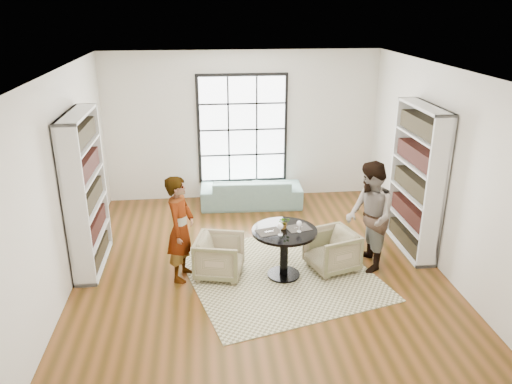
{
  "coord_description": "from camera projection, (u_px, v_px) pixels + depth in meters",
  "views": [
    {
      "loc": [
        -0.78,
        -6.85,
        3.86
      ],
      "look_at": [
        -0.0,
        0.4,
        1.07
      ],
      "focal_mm": 35.0,
      "sensor_mm": 36.0,
      "label": 1
    }
  ],
  "objects": [
    {
      "name": "ground",
      "position": [
        259.0,
        265.0,
        7.82
      ],
      "size": [
        6.0,
        6.0,
        0.0
      ],
      "primitive_type": "plane",
      "color": "brown"
    },
    {
      "name": "armchair_right",
      "position": [
        332.0,
        250.0,
        7.59
      ],
      "size": [
        0.86,
        0.85,
        0.63
      ],
      "primitive_type": "imported",
      "rotation": [
        0.0,
        0.0,
        -1.26
      ],
      "color": "tan",
      "rests_on": "ground"
    },
    {
      "name": "sofa",
      "position": [
        251.0,
        192.0,
        10.0
      ],
      "size": [
        2.03,
        0.86,
        0.58
      ],
      "primitive_type": "imported",
      "rotation": [
        0.0,
        0.0,
        3.1
      ],
      "color": "slate",
      "rests_on": "ground"
    },
    {
      "name": "flower_centerpiece",
      "position": [
        284.0,
        223.0,
        7.24
      ],
      "size": [
        0.19,
        0.17,
        0.19
      ],
      "primitive_type": "imported",
      "rotation": [
        0.0,
        0.0,
        0.11
      ],
      "color": "gray",
      "rests_on": "pedestal_table"
    },
    {
      "name": "person_left",
      "position": [
        181.0,
        229.0,
        7.19
      ],
      "size": [
        0.54,
        0.67,
        1.59
      ],
      "primitive_type": "imported",
      "rotation": [
        0.0,
        0.0,
        1.27
      ],
      "color": "gray",
      "rests_on": "ground"
    },
    {
      "name": "placemat_left",
      "position": [
        269.0,
        232.0,
        7.16
      ],
      "size": [
        0.4,
        0.34,
        0.01
      ],
      "primitive_type": "cube",
      "rotation": [
        0.0,
        0.0,
        0.26
      ],
      "color": "black",
      "rests_on": "pedestal_table"
    },
    {
      "name": "placemat_right",
      "position": [
        298.0,
        228.0,
        7.28
      ],
      "size": [
        0.4,
        0.34,
        0.01
      ],
      "primitive_type": "cube",
      "rotation": [
        0.0,
        0.0,
        0.26
      ],
      "color": "black",
      "rests_on": "pedestal_table"
    },
    {
      "name": "cutlery_left",
      "position": [
        269.0,
        231.0,
        7.16
      ],
      "size": [
        0.19,
        0.25,
        0.01
      ],
      "primitive_type": null,
      "rotation": [
        0.0,
        0.0,
        0.26
      ],
      "color": "#BBBABF",
      "rests_on": "placemat_left"
    },
    {
      "name": "pedestal_table",
      "position": [
        284.0,
        243.0,
        7.3
      ],
      "size": [
        0.96,
        0.96,
        0.76
      ],
      "rotation": [
        0.0,
        0.0,
        0.26
      ],
      "color": "black",
      "rests_on": "ground"
    },
    {
      "name": "cutlery_right",
      "position": [
        298.0,
        228.0,
        7.28
      ],
      "size": [
        0.19,
        0.25,
        0.01
      ],
      "primitive_type": null,
      "rotation": [
        0.0,
        0.0,
        0.26
      ],
      "color": "#BBBABF",
      "rests_on": "placemat_right"
    },
    {
      "name": "person_right",
      "position": [
        370.0,
        217.0,
        7.46
      ],
      "size": [
        0.65,
        0.83,
        1.69
      ],
      "primitive_type": "imported",
      "rotation": [
        0.0,
        0.0,
        -1.58
      ],
      "color": "gray",
      "rests_on": "ground"
    },
    {
      "name": "room_shell",
      "position": [
        255.0,
        178.0,
        7.88
      ],
      "size": [
        6.0,
        6.01,
        6.0
      ],
      "color": "silver",
      "rests_on": "ground"
    },
    {
      "name": "armchair_left",
      "position": [
        220.0,
        256.0,
        7.42
      ],
      "size": [
        0.82,
        0.81,
        0.62
      ],
      "primitive_type": "imported",
      "rotation": [
        0.0,
        0.0,
        1.34
      ],
      "color": "tan",
      "rests_on": "ground"
    },
    {
      "name": "rug",
      "position": [
        280.0,
        273.0,
        7.55
      ],
      "size": [
        3.23,
        3.23,
        0.01
      ],
      "primitive_type": "cube",
      "rotation": [
        0.0,
        0.0,
        0.26
      ],
      "color": "beige",
      "rests_on": "ground"
    },
    {
      "name": "wine_glass_left",
      "position": [
        280.0,
        227.0,
        7.02
      ],
      "size": [
        0.08,
        0.08,
        0.19
      ],
      "color": "silver",
      "rests_on": "pedestal_table"
    },
    {
      "name": "wine_glass_right",
      "position": [
        299.0,
        224.0,
        7.13
      ],
      "size": [
        0.08,
        0.08,
        0.17
      ],
      "color": "silver",
      "rests_on": "pedestal_table"
    }
  ]
}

